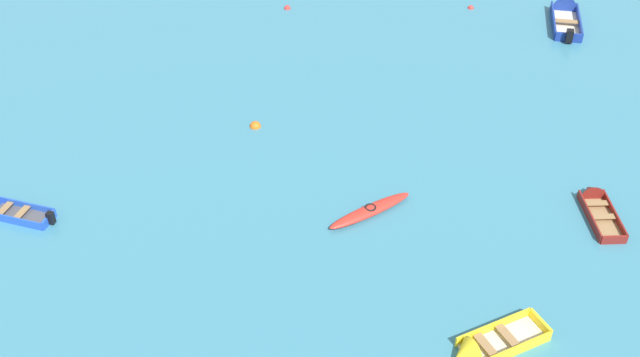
{
  "coord_description": "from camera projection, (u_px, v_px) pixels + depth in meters",
  "views": [
    {
      "loc": [
        1.34,
        0.53,
        17.78
      ],
      "look_at": [
        0.0,
        22.77,
        0.15
      ],
      "focal_mm": 42.46,
      "sensor_mm": 36.0,
      "label": 1
    }
  ],
  "objects": [
    {
      "name": "rowboat_blue_back_row_right",
      "position": [
        5.0,
        210.0,
        26.99
      ],
      "size": [
        3.01,
        1.46,
        0.79
      ],
      "color": "#4C4C51",
      "rests_on": "ground_plane"
    },
    {
      "name": "kayak_red_outer_left",
      "position": [
        370.0,
        210.0,
        26.96
      ],
      "size": [
        3.13,
        2.54,
        0.33
      ],
      "color": "red",
      "rests_on": "ground_plane"
    },
    {
      "name": "mooring_buoy_midfield",
      "position": [
        471.0,
        8.0,
        40.07
      ],
      "size": [
        0.32,
        0.32,
        0.32
      ],
      "primitive_type": "sphere",
      "color": "red",
      "rests_on": "ground_plane"
    },
    {
      "name": "rowboat_yellow_cluster_outer",
      "position": [
        482.0,
        348.0,
        22.09
      ],
      "size": [
        3.19,
        2.39,
        0.97
      ],
      "color": "beige",
      "rests_on": "ground_plane"
    },
    {
      "name": "rowboat_deep_blue_far_left",
      "position": [
        565.0,
        13.0,
        39.13
      ],
      "size": [
        1.79,
        4.42,
        1.23
      ],
      "color": "beige",
      "rests_on": "ground_plane"
    },
    {
      "name": "mooring_buoy_trailing",
      "position": [
        255.0,
        127.0,
        31.38
      ],
      "size": [
        0.47,
        0.47,
        0.47
      ],
      "primitive_type": "sphere",
      "color": "orange",
      "rests_on": "ground_plane"
    },
    {
      "name": "rowboat_maroon_back_row_left",
      "position": [
        595.0,
        203.0,
        27.31
      ],
      "size": [
        1.21,
        2.98,
        0.87
      ],
      "color": "#99754C",
      "rests_on": "ground_plane"
    },
    {
      "name": "mooring_buoy_central",
      "position": [
        287.0,
        9.0,
        40.04
      ],
      "size": [
        0.35,
        0.35,
        0.35
      ],
      "primitive_type": "sphere",
      "color": "red",
      "rests_on": "ground_plane"
    }
  ]
}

